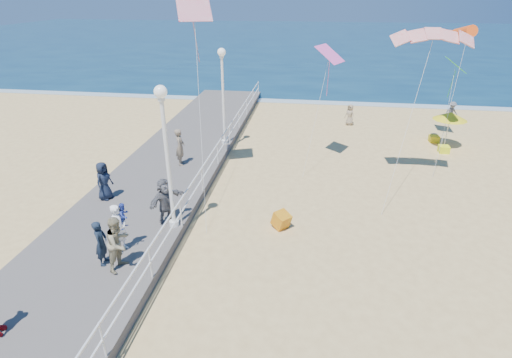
# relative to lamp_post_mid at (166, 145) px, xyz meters

# --- Properties ---
(ground) EXTENTS (160.00, 160.00, 0.00)m
(ground) POSITION_rel_lamp_post_mid_xyz_m (5.35, 0.00, -3.66)
(ground) COLOR #E0BD75
(ground) RESTS_ON ground
(ocean) EXTENTS (160.00, 90.00, 0.05)m
(ocean) POSITION_rel_lamp_post_mid_xyz_m (5.35, 65.00, -3.65)
(ocean) COLOR #0B2C47
(ocean) RESTS_ON ground
(surf_line) EXTENTS (160.00, 1.20, 0.04)m
(surf_line) POSITION_rel_lamp_post_mid_xyz_m (5.35, 20.50, -3.63)
(surf_line) COLOR silver
(surf_line) RESTS_ON ground
(boardwalk) EXTENTS (5.00, 44.00, 0.40)m
(boardwalk) POSITION_rel_lamp_post_mid_xyz_m (-2.15, 0.00, -3.46)
(boardwalk) COLOR #635E5A
(boardwalk) RESTS_ON ground
(railing) EXTENTS (0.05, 42.00, 0.55)m
(railing) POSITION_rel_lamp_post_mid_xyz_m (0.30, 0.00, -2.41)
(railing) COLOR white
(railing) RESTS_ON boardwalk
(lamp_post_mid) EXTENTS (0.44, 0.44, 5.32)m
(lamp_post_mid) POSITION_rel_lamp_post_mid_xyz_m (0.00, 0.00, 0.00)
(lamp_post_mid) COLOR white
(lamp_post_mid) RESTS_ON boardwalk
(lamp_post_far) EXTENTS (0.44, 0.44, 5.32)m
(lamp_post_far) POSITION_rel_lamp_post_mid_xyz_m (0.00, 9.00, 0.00)
(lamp_post_far) COLOR white
(lamp_post_far) RESTS_ON boardwalk
(woman_holding_toddler) EXTENTS (0.53, 0.71, 1.76)m
(woman_holding_toddler) POSITION_rel_lamp_post_mid_xyz_m (-1.23, -1.78, -2.38)
(woman_holding_toddler) COLOR white
(woman_holding_toddler) RESTS_ON boardwalk
(toddler_held) EXTENTS (0.42, 0.50, 0.91)m
(toddler_held) POSITION_rel_lamp_post_mid_xyz_m (-1.08, -1.63, -1.96)
(toddler_held) COLOR #2E44AD
(toddler_held) RESTS_ON boardwalk
(spectator_0) EXTENTS (0.47, 0.63, 1.57)m
(spectator_0) POSITION_rel_lamp_post_mid_xyz_m (-1.50, -2.54, -2.48)
(spectator_0) COLOR #162131
(spectator_0) RESTS_ON boardwalk
(spectator_1) EXTENTS (0.88, 1.03, 1.84)m
(spectator_1) POSITION_rel_lamp_post_mid_xyz_m (-0.83, -2.66, -2.34)
(spectator_1) COLOR gray
(spectator_1) RESTS_ON boardwalk
(spectator_4) EXTENTS (0.70, 0.91, 1.67)m
(spectator_4) POSITION_rel_lamp_post_mid_xyz_m (-3.57, 1.66, -2.43)
(spectator_4) COLOR #161E31
(spectator_4) RESTS_ON boardwalk
(spectator_5) EXTENTS (1.25, 1.68, 1.77)m
(spectator_5) POSITION_rel_lamp_post_mid_xyz_m (-0.39, 0.31, -2.38)
(spectator_5) COLOR #5B5B60
(spectator_5) RESTS_ON boardwalk
(spectator_6) EXTENTS (0.57, 0.76, 1.88)m
(spectator_6) POSITION_rel_lamp_post_mid_xyz_m (-1.54, 5.68, -2.32)
(spectator_6) COLOR #7E6D57
(spectator_6) RESTS_ON boardwalk
(beach_walker_a) EXTENTS (1.09, 0.84, 1.49)m
(beach_walker_a) POSITION_rel_lamp_post_mid_xyz_m (14.53, 16.40, -2.92)
(beach_walker_a) COLOR #585A5E
(beach_walker_a) RESTS_ON ground
(beach_walker_c) EXTENTS (0.83, 0.81, 1.45)m
(beach_walker_c) POSITION_rel_lamp_post_mid_xyz_m (7.49, 14.82, -2.94)
(beach_walker_c) COLOR gray
(beach_walker_c) RESTS_ON ground
(box_kite) EXTENTS (0.89, 0.89, 0.74)m
(box_kite) POSITION_rel_lamp_post_mid_xyz_m (3.99, 1.02, -3.36)
(box_kite) COLOR #CA4F0B
(box_kite) RESTS_ON ground
(beach_umbrella) EXTENTS (1.90, 1.90, 2.14)m
(beach_umbrella) POSITION_rel_lamp_post_mid_xyz_m (12.81, 11.28, -1.75)
(beach_umbrella) COLOR white
(beach_umbrella) RESTS_ON ground
(beach_chair_left) EXTENTS (0.55, 0.55, 0.40)m
(beach_chair_left) POSITION_rel_lamp_post_mid_xyz_m (12.42, 12.12, -3.46)
(beach_chair_left) COLOR gold
(beach_chair_left) RESTS_ON ground
(beach_chair_right) EXTENTS (0.55, 0.55, 0.40)m
(beach_chair_right) POSITION_rel_lamp_post_mid_xyz_m (12.54, 10.36, -3.46)
(beach_chair_right) COLOR #E9F81A
(beach_chair_right) RESTS_ON ground
(kite_parafoil) EXTENTS (3.37, 0.94, 0.65)m
(kite_parafoil) POSITION_rel_lamp_post_mid_xyz_m (9.66, 5.80, 3.21)
(kite_parafoil) COLOR red
(kite_windsock) EXTENTS (0.99, 2.59, 1.06)m
(kite_windsock) POSITION_rel_lamp_post_mid_xyz_m (11.91, 9.24, 2.94)
(kite_windsock) COLOR #FF5315
(kite_diamond_pink) EXTENTS (1.56, 1.67, 0.79)m
(kite_diamond_pink) POSITION_rel_lamp_post_mid_xyz_m (5.60, 7.88, 2.02)
(kite_diamond_pink) COLOR #F65ABC
(kite_diamond_green) EXTENTS (1.13, 1.34, 0.76)m
(kite_diamond_green) POSITION_rel_lamp_post_mid_xyz_m (13.04, 12.97, 0.85)
(kite_diamond_green) COLOR green
(kite_diamond_redwhite) EXTENTS (1.71, 1.56, 0.86)m
(kite_diamond_redwhite) POSITION_rel_lamp_post_mid_xyz_m (-0.21, 5.14, 4.07)
(kite_diamond_redwhite) COLOR red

